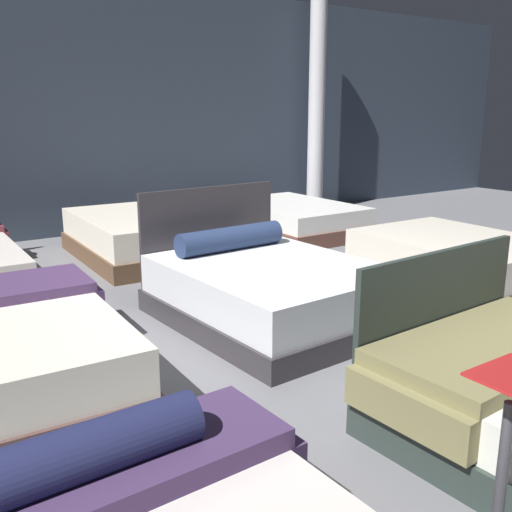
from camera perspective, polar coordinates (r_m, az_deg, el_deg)
The scene contains 7 objects.
ground_plane at distance 4.77m, azimuth 4.40°, elevation -7.43°, with size 18.00×18.00×0.02m, color slate.
showroom_back_wall at distance 8.68m, azimuth -16.00°, elevation 13.68°, with size 18.00×0.06×3.50m, color #333D4C.
bed_4 at distance 4.92m, azimuth 1.18°, elevation -3.25°, with size 1.63×2.00×1.04m.
bed_5 at distance 6.48m, azimuth 19.04°, elevation -0.19°, with size 1.51×1.99×0.45m.
bed_7 at distance 7.19m, azimuth -10.69°, elevation 1.98°, with size 1.61×2.09×0.52m.
bed_8 at distance 8.42m, azimuth 3.59°, elevation 3.67°, with size 1.44×2.05×0.44m.
support_pillar at distance 10.18m, azimuth 5.96°, elevation 14.13°, with size 0.28×0.28×3.50m, color silver.
Camera 1 is at (-2.80, -3.45, 1.74)m, focal length 40.80 mm.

